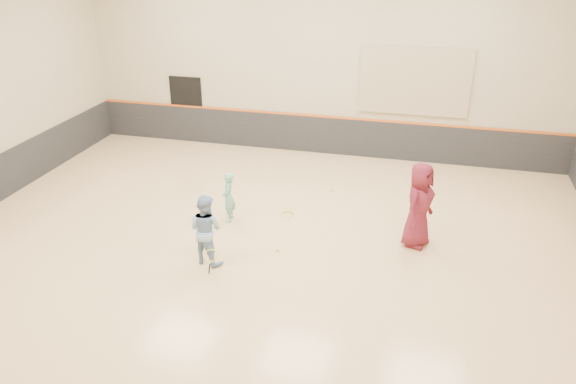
% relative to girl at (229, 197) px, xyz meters
% --- Properties ---
extents(room, '(15.04, 12.04, 6.22)m').
position_rel_girl_xyz_m(room, '(1.22, -0.84, 0.18)').
color(room, tan).
rests_on(room, ground).
extents(wainscot_back, '(14.90, 0.04, 1.20)m').
position_rel_girl_xyz_m(wainscot_back, '(1.22, 5.13, -0.03)').
color(wainscot_back, '#232326').
rests_on(wainscot_back, floor).
extents(accent_stripe, '(14.90, 0.03, 0.06)m').
position_rel_girl_xyz_m(accent_stripe, '(1.22, 5.12, 0.59)').
color(accent_stripe, '#D85914').
rests_on(accent_stripe, wall_back).
extents(acoustic_panel, '(3.20, 0.08, 2.00)m').
position_rel_girl_xyz_m(acoustic_panel, '(4.02, 5.11, 1.87)').
color(acoustic_panel, tan).
rests_on(acoustic_panel, wall_back).
extents(doorway, '(1.10, 0.05, 2.20)m').
position_rel_girl_xyz_m(doorway, '(-3.28, 5.14, 0.47)').
color(doorway, black).
rests_on(doorway, floor).
extents(girl, '(0.38, 0.51, 1.26)m').
position_rel_girl_xyz_m(girl, '(0.00, 0.00, 0.00)').
color(girl, '#6AB9A5').
rests_on(girl, floor).
extents(instructor, '(0.90, 0.79, 1.57)m').
position_rel_girl_xyz_m(instructor, '(0.18, -1.92, 0.15)').
color(instructor, '#81A2C8').
rests_on(instructor, floor).
extents(young_man, '(0.94, 1.13, 1.98)m').
position_rel_girl_xyz_m(young_man, '(4.49, -0.06, 0.36)').
color(young_man, maroon).
rests_on(young_man, floor).
extents(held_racket, '(0.45, 0.45, 0.48)m').
position_rel_girl_xyz_m(held_racket, '(0.45, -2.35, -0.20)').
color(held_racket, '#C7DC30').
rests_on(held_racket, instructor).
extents(spare_racket, '(0.73, 0.73, 0.12)m').
position_rel_girl_xyz_m(spare_racket, '(1.32, 0.60, -0.57)').
color(spare_racket, gold).
rests_on(spare_racket, floor).
extents(ball_under_racket, '(0.07, 0.07, 0.07)m').
position_rel_girl_xyz_m(ball_under_racket, '(1.53, -1.15, -0.60)').
color(ball_under_racket, '#C1D030').
rests_on(ball_under_racket, floor).
extents(ball_in_hand, '(0.07, 0.07, 0.07)m').
position_rel_girl_xyz_m(ball_in_hand, '(4.56, -0.14, 0.65)').
color(ball_in_hand, '#D0E535').
rests_on(ball_in_hand, young_man).
extents(ball_beside_spare, '(0.07, 0.07, 0.07)m').
position_rel_girl_xyz_m(ball_beside_spare, '(2.16, 2.32, -0.60)').
color(ball_beside_spare, '#CED331').
rests_on(ball_beside_spare, floor).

